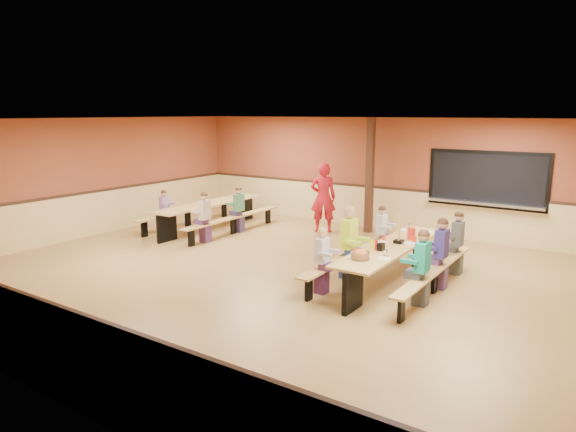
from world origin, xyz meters
The scene contains 23 objects.
ground centered at (0.00, 0.00, 0.00)m, with size 12.00×12.00×0.00m, color olive.
room_envelope centered at (0.00, 0.00, 0.69)m, with size 12.04×10.04×3.02m.
kitchen_pass_through centered at (2.60, 4.96, 1.49)m, with size 2.78×0.28×1.38m.
structural_post centered at (-0.20, 4.40, 1.50)m, with size 0.18×0.18×3.00m, color black.
cafeteria_table_main centered at (1.96, 0.76, 0.53)m, with size 1.91×3.70×0.74m.
cafeteria_table_second centered at (-3.89, 2.25, 0.53)m, with size 1.91×3.70×0.74m.
seated_child_white_left centered at (1.13, -0.36, 0.59)m, with size 0.35×0.29×1.17m, color silver, non-canonical shape.
seated_adult_yellow centered at (1.13, 0.65, 0.69)m, with size 0.45×0.37×1.38m, color #B7DA25, non-canonical shape.
seated_child_grey_left centered at (1.13, 2.19, 0.58)m, with size 0.35×0.28×1.16m, color #BABABA, non-canonical shape.
seated_child_teal_right centered at (2.78, 0.05, 0.63)m, with size 0.40×0.32×1.26m, color #148F7A, non-canonical shape.
seated_child_navy_right centered at (2.78, 1.04, 0.64)m, with size 0.41×0.33×1.29m, color navy, non-canonical shape.
seated_child_char_right centered at (2.78, 2.06, 0.62)m, with size 0.39×0.32×1.24m, color #454C4E, non-canonical shape.
seated_child_purple_sec centered at (-4.71, 1.41, 0.55)m, with size 0.32×0.26×1.11m, color #885F92, non-canonical shape.
seated_child_green_sec centered at (-3.06, 2.50, 0.60)m, with size 0.37×0.30×1.20m, color #3E7F56, non-canonical shape.
seated_child_tan_sec centered at (-3.06, 1.19, 0.61)m, with size 0.38×0.31×1.22m, color #B6A293, non-canonical shape.
standing_woman centered at (-1.23, 3.77, 0.92)m, with size 0.67×0.44×1.84m, color #A5121F.
punch_pitcher centered at (2.08, 1.42, 0.85)m, with size 0.16×0.16×0.22m, color red.
chip_bowl centered at (1.86, -0.36, 0.81)m, with size 0.32×0.32×0.15m, color orange, non-canonical shape.
napkin_dispenser centered at (1.93, 0.34, 0.80)m, with size 0.10×0.14×0.13m, color black.
condiment_mustard centered at (1.77, 0.31, 0.82)m, with size 0.06×0.06×0.17m, color yellow.
condiment_ketchup centered at (1.83, 0.35, 0.82)m, with size 0.06×0.06×0.17m, color #B2140F.
table_paddle centered at (1.99, 1.00, 0.88)m, with size 0.16×0.16×0.56m.
place_settings centered at (1.96, 0.76, 0.80)m, with size 0.65×3.30×0.11m, color beige, non-canonical shape.
Camera 1 is at (5.44, -7.86, 3.15)m, focal length 32.00 mm.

